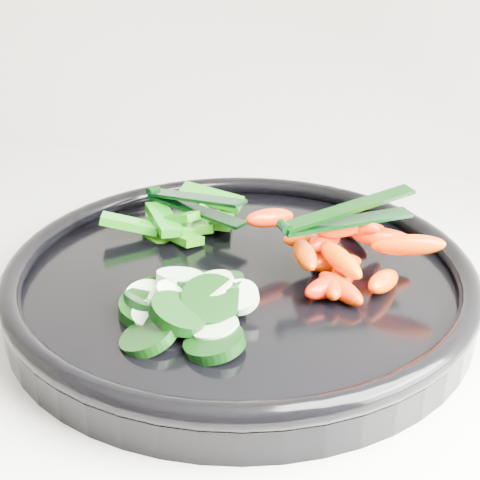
# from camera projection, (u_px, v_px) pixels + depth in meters

# --- Properties ---
(veggie_tray) EXTENTS (0.45, 0.45, 0.04)m
(veggie_tray) POSITION_uv_depth(u_px,v_px,m) (240.00, 278.00, 0.54)
(veggie_tray) COLOR black
(veggie_tray) RESTS_ON counter
(cucumber_pile) EXTENTS (0.12, 0.11, 0.04)m
(cucumber_pile) POSITION_uv_depth(u_px,v_px,m) (176.00, 306.00, 0.48)
(cucumber_pile) COLOR black
(cucumber_pile) RESTS_ON veggie_tray
(carrot_pile) EXTENTS (0.16, 0.15, 0.06)m
(carrot_pile) POSITION_uv_depth(u_px,v_px,m) (341.00, 254.00, 0.53)
(carrot_pile) COLOR #E55900
(carrot_pile) RESTS_ON veggie_tray
(pepper_pile) EXTENTS (0.11, 0.11, 0.04)m
(pepper_pile) POSITION_uv_depth(u_px,v_px,m) (183.00, 221.00, 0.61)
(pepper_pile) COLOR #186309
(pepper_pile) RESTS_ON veggie_tray
(tong_carrot) EXTENTS (0.10, 0.07, 0.02)m
(tong_carrot) POSITION_uv_depth(u_px,v_px,m) (344.00, 216.00, 0.52)
(tong_carrot) COLOR black
(tong_carrot) RESTS_ON carrot_pile
(tong_pepper) EXTENTS (0.11, 0.06, 0.02)m
(tong_pepper) POSITION_uv_depth(u_px,v_px,m) (192.00, 203.00, 0.61)
(tong_pepper) COLOR black
(tong_pepper) RESTS_ON pepper_pile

